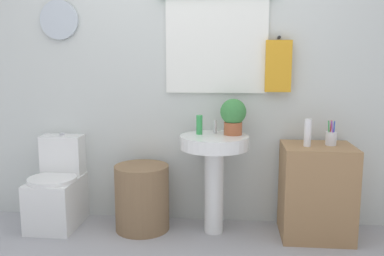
{
  "coord_description": "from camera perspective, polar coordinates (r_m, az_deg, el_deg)",
  "views": [
    {
      "loc": [
        0.38,
        -2.23,
        1.33
      ],
      "look_at": [
        0.08,
        0.8,
        0.84
      ],
      "focal_mm": 38.45,
      "sensor_mm": 36.0,
      "label": 1
    }
  ],
  "objects": [
    {
      "name": "toilet",
      "position": [
        3.58,
        -18.09,
        -8.3
      ],
      "size": [
        0.38,
        0.51,
        0.74
      ],
      "color": "white",
      "rests_on": "ground_plane"
    },
    {
      "name": "toothbrush_cup",
      "position": [
        3.24,
        18.72,
        -1.33
      ],
      "size": [
        0.08,
        0.08,
        0.19
      ],
      "color": "silver",
      "rests_on": "wooden_cabinet"
    },
    {
      "name": "potted_plant",
      "position": [
        3.17,
        5.74,
        1.81
      ],
      "size": [
        0.2,
        0.2,
        0.28
      ],
      "color": "#AD5B38",
      "rests_on": "pedestal_sink"
    },
    {
      "name": "wooden_cabinet",
      "position": [
        3.3,
        16.86,
        -8.39
      ],
      "size": [
        0.52,
        0.44,
        0.71
      ],
      "primitive_type": "cube",
      "color": "#9E754C",
      "rests_on": "ground_plane"
    },
    {
      "name": "soap_bottle",
      "position": [
        3.18,
        1.03,
        0.46
      ],
      "size": [
        0.05,
        0.05,
        0.15
      ],
      "primitive_type": "cylinder",
      "color": "green",
      "rests_on": "pedestal_sink"
    },
    {
      "name": "pedestal_sink",
      "position": [
        3.18,
        3.11,
        -4.39
      ],
      "size": [
        0.53,
        0.53,
        0.77
      ],
      "color": "white",
      "rests_on": "ground_plane"
    },
    {
      "name": "lotion_bottle",
      "position": [
        3.14,
        15.75,
        -0.63
      ],
      "size": [
        0.05,
        0.05,
        0.2
      ],
      "primitive_type": "cylinder",
      "color": "white",
      "rests_on": "wooden_cabinet"
    },
    {
      "name": "faucet",
      "position": [
        3.25,
        3.24,
        0.18
      ],
      "size": [
        0.03,
        0.03,
        0.1
      ],
      "primitive_type": "cylinder",
      "color": "silver",
      "rests_on": "pedestal_sink"
    },
    {
      "name": "back_wall",
      "position": [
        3.4,
        -0.7,
        8.79
      ],
      "size": [
        4.4,
        0.18,
        2.6
      ],
      "color": "silver",
      "rests_on": "ground_plane"
    },
    {
      "name": "laundry_hamper",
      "position": [
        3.34,
        -6.94,
        -9.55
      ],
      "size": [
        0.43,
        0.43,
        0.52
      ],
      "primitive_type": "cylinder",
      "color": "#846647",
      "rests_on": "ground_plane"
    }
  ]
}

